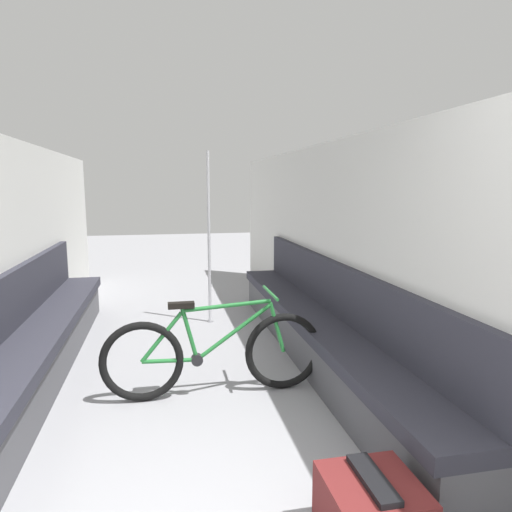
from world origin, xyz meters
TOP-DOWN VIEW (x-y plane):
  - wall_right at (1.49, 2.84)m, footprint 0.10×8.87m
  - bench_seat_row_left at (-1.24, 2.90)m, footprint 0.46×4.53m
  - bench_seat_row_right at (1.24, 2.90)m, footprint 0.46×4.53m
  - bicycle at (0.21, 2.42)m, footprint 1.75×0.46m
  - grab_pole_near at (0.38, 4.40)m, footprint 0.08×0.08m

SIDE VIEW (x-z plane):
  - bench_seat_row_left at x=-1.24m, z-range -0.16..0.78m
  - bench_seat_row_right at x=1.24m, z-range -0.16..0.78m
  - bicycle at x=0.21m, z-range -0.07..0.75m
  - grab_pole_near at x=0.38m, z-range -0.03..2.02m
  - wall_right at x=1.49m, z-range 0.00..2.07m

